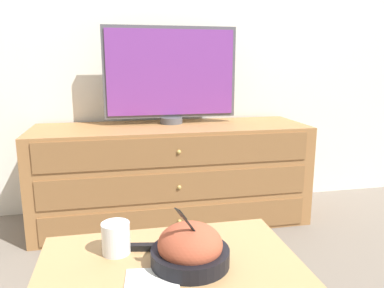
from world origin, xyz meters
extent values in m
plane|color=#70665B|center=(0.00, 0.00, 0.00)|extent=(12.00, 12.00, 0.00)
cube|color=white|center=(0.00, 0.03, 1.30)|extent=(12.00, 0.05, 2.60)
cube|color=#9E6B3D|center=(-0.11, -0.29, 0.31)|extent=(1.70, 0.52, 0.63)
cube|color=brown|center=(-0.11, -0.56, 0.10)|extent=(1.56, 0.01, 0.17)
sphere|color=tan|center=(-0.11, -0.56, 0.10)|extent=(0.02, 0.02, 0.02)
cube|color=brown|center=(-0.11, -0.56, 0.31)|extent=(1.56, 0.01, 0.17)
sphere|color=tan|center=(-0.11, -0.56, 0.31)|extent=(0.02, 0.02, 0.02)
cube|color=brown|center=(-0.11, -0.56, 0.52)|extent=(1.56, 0.01, 0.17)
sphere|color=tan|center=(-0.11, -0.56, 0.52)|extent=(0.02, 0.02, 0.02)
cylinder|color=#515156|center=(-0.10, -0.20, 0.65)|extent=(0.14, 0.14, 0.04)
cube|color=#515156|center=(-0.10, -0.19, 0.95)|extent=(0.84, 0.04, 0.57)
cube|color=#7A3893|center=(-0.10, -0.21, 0.95)|extent=(0.80, 0.01, 0.53)
cube|color=tan|center=(-0.32, -1.64, 0.46)|extent=(0.72, 0.45, 0.02)
cylinder|color=#9C7549|center=(0.00, -1.45, 0.23)|extent=(0.04, 0.04, 0.45)
cylinder|color=black|center=(-0.27, -1.66, 0.49)|extent=(0.22, 0.22, 0.04)
ellipsoid|color=#AD4C33|center=(-0.27, -1.66, 0.53)|extent=(0.18, 0.18, 0.12)
cube|color=black|center=(-0.26, -1.69, 0.57)|extent=(0.10, 0.06, 0.14)
cube|color=black|center=(-0.30, -1.71, 0.64)|extent=(0.03, 0.03, 0.03)
cylinder|color=#9E6638|center=(-0.46, -1.56, 0.50)|extent=(0.07, 0.07, 0.06)
cylinder|color=white|center=(-0.46, -1.56, 0.52)|extent=(0.08, 0.08, 0.09)
cube|color=white|center=(-0.38, -1.74, 0.47)|extent=(0.15, 0.15, 0.00)
cube|color=black|center=(-0.43, -1.55, 0.48)|extent=(0.15, 0.05, 0.02)
camera|label=1|loc=(-0.45, -2.57, 1.01)|focal=35.00mm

